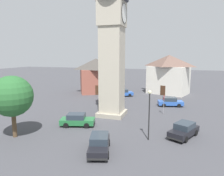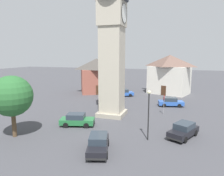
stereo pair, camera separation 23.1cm
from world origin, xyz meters
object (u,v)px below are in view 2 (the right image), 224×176
car_silver_kerb (184,130)px  lamp_post (149,107)px  car_white_side (171,102)px  building_shop_left (169,74)px  clock_tower (112,21)px  car_black_far (98,143)px  pedestrian (102,94)px  tree (12,96)px  building_terrace_right (97,75)px  car_blue_kerb (77,120)px  road_sign (164,102)px  car_red_corner (123,93)px

car_silver_kerb → lamp_post: (-1.96, 3.44, 2.66)m
car_white_side → lamp_post: 15.35m
car_white_side → building_shop_left: size_ratio=0.44×
clock_tower → car_black_far: clock_tower is taller
car_silver_kerb → pedestrian: size_ratio=2.63×
car_silver_kerb → pedestrian: (14.74, 15.00, 0.25)m
tree → building_terrace_right: (26.43, 1.66, -0.37)m
car_black_far → lamp_post: 6.09m
clock_tower → pedestrian: clock_tower is taller
car_blue_kerb → car_white_side: size_ratio=1.01×
car_white_side → pedestrian: 13.22m
road_sign → building_terrace_right: bearing=51.0°
tree → building_terrace_right: size_ratio=0.71×
building_terrace_right → road_sign: (-12.98, -16.02, -2.11)m
car_silver_kerb → car_red_corner: size_ratio=1.01×
car_red_corner → road_sign: road_sign is taller
building_shop_left → lamp_post: bearing=178.9°
car_red_corner → building_shop_left: building_shop_left is taller
road_sign → tree: bearing=133.1°
tree → car_white_side: bearing=-39.0°
car_black_far → pedestrian: size_ratio=2.63×
car_black_far → building_terrace_right: (26.74, 11.40, 3.24)m
building_shop_left → road_sign: bearing=-179.1°
car_red_corner → lamp_post: lamp_post is taller
building_shop_left → car_blue_kerb: bearing=159.8°
clock_tower → car_white_side: size_ratio=5.05×
car_blue_kerb → car_white_side: 17.12m
clock_tower → car_silver_kerb: size_ratio=5.01×
car_blue_kerb → car_black_far: bearing=-136.9°
car_white_side → road_sign: (-5.21, 0.75, 1.14)m
car_white_side → car_black_far: same height
building_terrace_right → pedestrian: bearing=-149.1°
car_silver_kerb → car_white_side: 13.22m
car_red_corner → road_sign: 14.07m
building_shop_left → building_terrace_right: (-4.19, 15.74, -0.40)m
car_blue_kerb → car_red_corner: 19.09m
building_shop_left → building_terrace_right: building_shop_left is taller
tree → building_shop_left: building_shop_left is taller
road_sign → clock_tower: bearing=111.9°
car_red_corner → car_blue_kerb: bearing=178.2°
car_red_corner → lamp_post: bearing=-158.1°
car_black_far → building_shop_left: size_ratio=0.44×
building_terrace_right → building_shop_left: bearing=-75.1°
car_blue_kerb → lamp_post: 9.37m
car_black_far → road_sign: size_ratio=1.59×
tree → road_sign: size_ratio=2.33×
tree → building_shop_left: bearing=-24.7°
car_blue_kerb → car_red_corner: (19.08, -0.61, 0.00)m
car_blue_kerb → tree: 7.80m
car_white_side → car_silver_kerb: bearing=-171.8°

